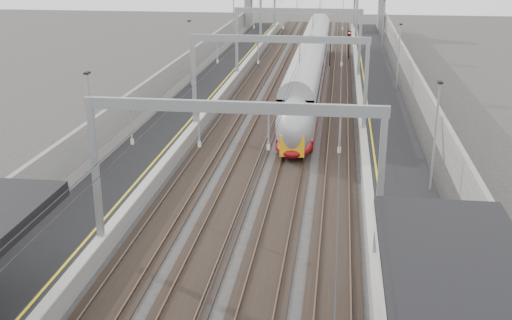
# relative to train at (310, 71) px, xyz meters

# --- Properties ---
(platform_left) EXTENTS (4.00, 120.00, 1.00)m
(platform_left) POSITION_rel_train_xyz_m (-9.50, -12.87, -1.51)
(platform_left) COLOR black
(platform_left) RESTS_ON ground
(platform_right) EXTENTS (4.00, 120.00, 1.00)m
(platform_right) POSITION_rel_train_xyz_m (6.50, -12.87, -1.51)
(platform_right) COLOR black
(platform_right) RESTS_ON ground
(tracks) EXTENTS (11.40, 140.00, 0.20)m
(tracks) POSITION_rel_train_xyz_m (-1.50, -12.87, -1.96)
(tracks) COLOR black
(tracks) RESTS_ON ground
(overhead_line) EXTENTS (13.00, 140.00, 6.60)m
(overhead_line) POSITION_rel_train_xyz_m (-1.50, -6.25, 4.13)
(overhead_line) COLOR gray
(overhead_line) RESTS_ON platform_left
(wall_left) EXTENTS (0.30, 120.00, 3.20)m
(wall_left) POSITION_rel_train_xyz_m (-12.70, -12.87, -0.41)
(wall_left) COLOR gray
(wall_left) RESTS_ON ground
(wall_right) EXTENTS (0.30, 120.00, 3.20)m
(wall_right) POSITION_rel_train_xyz_m (9.70, -12.87, -0.41)
(wall_right) COLOR gray
(wall_right) RESTS_ON ground
(train) EXTENTS (2.58, 47.02, 4.09)m
(train) POSITION_rel_train_xyz_m (0.00, 0.00, 0.00)
(train) COLOR maroon
(train) RESTS_ON ground
(signal_green) EXTENTS (0.32, 0.32, 3.48)m
(signal_green) POSITION_rel_train_xyz_m (-6.70, 12.85, 0.41)
(signal_green) COLOR black
(signal_green) RESTS_ON ground
(signal_red_near) EXTENTS (0.32, 0.32, 3.48)m
(signal_red_near) POSITION_rel_train_xyz_m (1.70, 14.34, 0.41)
(signal_red_near) COLOR black
(signal_red_near) RESTS_ON ground
(signal_red_far) EXTENTS (0.32, 0.32, 3.48)m
(signal_red_far) POSITION_rel_train_xyz_m (3.90, 19.09, 0.41)
(signal_red_far) COLOR black
(signal_red_far) RESTS_ON ground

